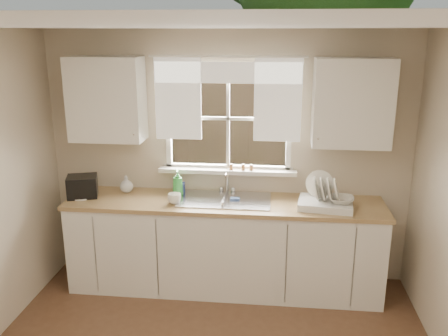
# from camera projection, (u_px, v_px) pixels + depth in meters

# --- Properties ---
(room_walls) EXTENTS (3.62, 4.02, 2.50)m
(room_walls) POSITION_uv_depth(u_px,v_px,m) (193.00, 251.00, 2.77)
(room_walls) COLOR beige
(room_walls) RESTS_ON ground
(ceiling) EXTENTS (3.60, 4.00, 0.02)m
(ceiling) POSITION_uv_depth(u_px,v_px,m) (190.00, 26.00, 2.49)
(ceiling) COLOR silver
(ceiling) RESTS_ON room_walls
(window) EXTENTS (1.38, 0.16, 1.06)m
(window) POSITION_uv_depth(u_px,v_px,m) (228.00, 135.00, 4.68)
(window) COLOR white
(window) RESTS_ON room_walls
(curtains) EXTENTS (1.50, 0.03, 0.81)m
(curtains) POSITION_uv_depth(u_px,v_px,m) (227.00, 90.00, 4.51)
(curtains) COLOR white
(curtains) RESTS_ON room_walls
(base_cabinets) EXTENTS (3.00, 0.62, 0.87)m
(base_cabinets) POSITION_uv_depth(u_px,v_px,m) (224.00, 247.00, 4.66)
(base_cabinets) COLOR white
(base_cabinets) RESTS_ON ground
(countertop) EXTENTS (3.04, 0.65, 0.04)m
(countertop) POSITION_uv_depth(u_px,v_px,m) (224.00, 203.00, 4.54)
(countertop) COLOR #A38151
(countertop) RESTS_ON base_cabinets
(upper_cabinet_left) EXTENTS (0.70, 0.33, 0.80)m
(upper_cabinet_left) POSITION_uv_depth(u_px,v_px,m) (107.00, 99.00, 4.53)
(upper_cabinet_left) COLOR white
(upper_cabinet_left) RESTS_ON room_walls
(upper_cabinet_right) EXTENTS (0.70, 0.33, 0.80)m
(upper_cabinet_right) POSITION_uv_depth(u_px,v_px,m) (352.00, 103.00, 4.29)
(upper_cabinet_right) COLOR white
(upper_cabinet_right) RESTS_ON room_walls
(wall_outlet) EXTENTS (0.08, 0.01, 0.12)m
(wall_outlet) POSITION_uv_depth(u_px,v_px,m) (316.00, 178.00, 4.69)
(wall_outlet) COLOR beige
(wall_outlet) RESTS_ON room_walls
(sill_jars) EXTENTS (0.24, 0.04, 0.06)m
(sill_jars) POSITION_uv_depth(u_px,v_px,m) (242.00, 167.00, 4.69)
(sill_jars) COLOR brown
(sill_jars) RESTS_ON window
(sink) EXTENTS (0.88, 0.52, 0.40)m
(sink) POSITION_uv_depth(u_px,v_px,m) (225.00, 207.00, 4.58)
(sink) COLOR #B7B7BC
(sink) RESTS_ON countertop
(dish_rack) EXTENTS (0.53, 0.43, 0.31)m
(dish_rack) POSITION_uv_depth(u_px,v_px,m) (325.00, 200.00, 4.37)
(dish_rack) COLOR silver
(dish_rack) RESTS_ON countertop
(bowl) EXTENTS (0.26, 0.26, 0.06)m
(bowl) POSITION_uv_depth(u_px,v_px,m) (341.00, 200.00, 4.30)
(bowl) COLOR silver
(bowl) RESTS_ON dish_rack
(soap_bottle_a) EXTENTS (0.12, 0.12, 0.27)m
(soap_bottle_a) POSITION_uv_depth(u_px,v_px,m) (178.00, 183.00, 4.63)
(soap_bottle_a) COLOR green
(soap_bottle_a) RESTS_ON countertop
(soap_bottle_b) EXTENTS (0.08, 0.08, 0.17)m
(soap_bottle_b) POSITION_uv_depth(u_px,v_px,m) (181.00, 185.00, 4.73)
(soap_bottle_b) COLOR #2E49AC
(soap_bottle_b) RESTS_ON countertop
(soap_bottle_c) EXTENTS (0.14, 0.14, 0.17)m
(soap_bottle_c) POSITION_uv_depth(u_px,v_px,m) (126.00, 184.00, 4.77)
(soap_bottle_c) COLOR beige
(soap_bottle_c) RESTS_ON countertop
(saucer) EXTENTS (0.19, 0.19, 0.01)m
(saucer) POSITION_uv_depth(u_px,v_px,m) (81.00, 197.00, 4.62)
(saucer) COLOR white
(saucer) RESTS_ON countertop
(cup) EXTENTS (0.16, 0.16, 0.10)m
(cup) POSITION_uv_depth(u_px,v_px,m) (174.00, 199.00, 4.45)
(cup) COLOR silver
(cup) RESTS_ON countertop
(black_appliance) EXTENTS (0.34, 0.32, 0.21)m
(black_appliance) POSITION_uv_depth(u_px,v_px,m) (82.00, 186.00, 4.64)
(black_appliance) COLOR black
(black_appliance) RESTS_ON countertop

